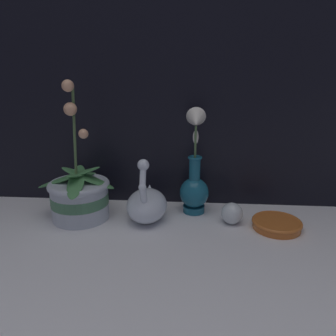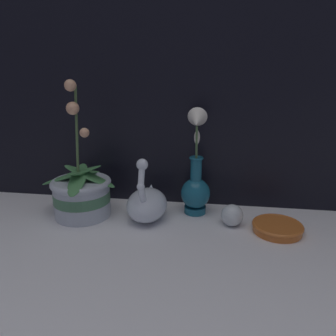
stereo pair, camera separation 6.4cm
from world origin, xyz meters
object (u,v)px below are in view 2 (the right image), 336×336
glass_sphere (232,215)px  swan_figurine (147,203)px  blue_vase (196,181)px  orchid_potted_plant (82,192)px  amber_dish (277,227)px

glass_sphere → swan_figurine: bearing=178.4°
blue_vase → swan_figurine: bearing=-156.6°
swan_figurine → glass_sphere: size_ratio=3.21×
glass_sphere → orchid_potted_plant: bearing=179.5°
blue_vase → amber_dish: (0.25, -0.09, -0.10)m
orchid_potted_plant → swan_figurine: orchid_potted_plant is taller
swan_figurine → blue_vase: (0.15, 0.06, 0.06)m
glass_sphere → amber_dish: size_ratio=0.45×
glass_sphere → amber_dish: 0.13m
glass_sphere → amber_dish: (0.13, -0.02, -0.02)m
blue_vase → glass_sphere: blue_vase is taller
orchid_potted_plant → amber_dish: (0.60, -0.03, -0.06)m
orchid_potted_plant → swan_figurine: bearing=0.9°
blue_vase → glass_sphere: (0.12, -0.07, -0.08)m
orchid_potted_plant → amber_dish: size_ratio=2.93×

